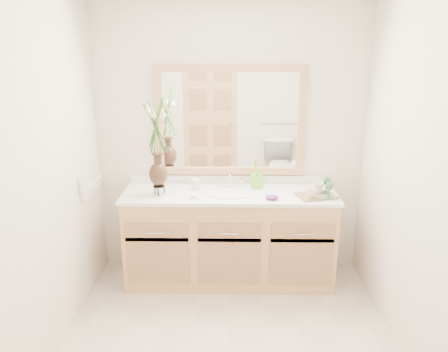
{
  "coord_description": "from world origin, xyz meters",
  "views": [
    {
      "loc": [
        0.01,
        -2.55,
        2.05
      ],
      "look_at": [
        -0.04,
        0.65,
        1.09
      ],
      "focal_mm": 35.0,
      "sensor_mm": 36.0,
      "label": 1
    }
  ],
  "objects_px": {
    "flower_vase": "(157,136)",
    "tray": "(316,196)",
    "tumbler": "(195,184)",
    "soap_bottle": "(257,178)"
  },
  "relations": [
    {
      "from": "tumbler",
      "to": "tray",
      "type": "bearing_deg",
      "value": -9.77
    },
    {
      "from": "tumbler",
      "to": "soap_bottle",
      "type": "xyz_separation_m",
      "value": [
        0.54,
        0.06,
        0.04
      ]
    },
    {
      "from": "soap_bottle",
      "to": "tray",
      "type": "height_order",
      "value": "soap_bottle"
    },
    {
      "from": "soap_bottle",
      "to": "tray",
      "type": "relative_size",
      "value": 0.56
    },
    {
      "from": "flower_vase",
      "to": "soap_bottle",
      "type": "height_order",
      "value": "flower_vase"
    },
    {
      "from": "flower_vase",
      "to": "tray",
      "type": "bearing_deg",
      "value": -1.92
    },
    {
      "from": "flower_vase",
      "to": "tumbler",
      "type": "distance_m",
      "value": 0.57
    },
    {
      "from": "tray",
      "to": "flower_vase",
      "type": "bearing_deg",
      "value": 161.66
    },
    {
      "from": "soap_bottle",
      "to": "tray",
      "type": "xyz_separation_m",
      "value": [
        0.49,
        -0.23,
        -0.08
      ]
    },
    {
      "from": "flower_vase",
      "to": "tumbler",
      "type": "relative_size",
      "value": 8.1
    }
  ]
}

